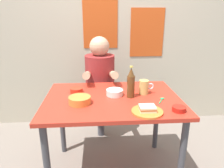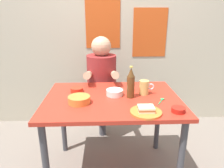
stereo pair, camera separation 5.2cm
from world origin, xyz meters
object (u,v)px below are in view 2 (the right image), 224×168
at_px(dining_table, 112,108).
at_px(stool, 102,108).
at_px(plate_orange, 146,112).
at_px(beer_mug, 144,87).
at_px(person_seated, 102,74).
at_px(beer_bottle, 131,84).
at_px(sambal_bowl_red, 178,110).
at_px(sandwich, 146,109).

height_order(dining_table, stool, dining_table).
relative_size(plate_orange, beer_mug, 1.75).
height_order(person_seated, plate_orange, person_seated).
bearing_deg(beer_mug, person_seated, 123.44).
xyz_separation_m(person_seated, beer_bottle, (0.24, -0.62, 0.09)).
bearing_deg(sambal_bowl_red, sandwich, -178.63).
bearing_deg(person_seated, beer_bottle, -68.89).
bearing_deg(dining_table, plate_orange, -52.84).
height_order(stool, sambal_bowl_red, sambal_bowl_red).
relative_size(person_seated, beer_bottle, 2.75).
xyz_separation_m(sandwich, beer_mug, (0.05, 0.36, 0.03)).
bearing_deg(beer_mug, sandwich, -98.64).
distance_m(dining_table, beer_mug, 0.32).
relative_size(person_seated, sambal_bowl_red, 7.49).
xyz_separation_m(sandwich, beer_bottle, (-0.07, 0.29, 0.09)).
relative_size(plate_orange, beer_bottle, 0.84).
height_order(plate_orange, beer_bottle, beer_bottle).
bearing_deg(sambal_bowl_red, stool, 120.50).
bearing_deg(sandwich, person_seated, 108.85).
relative_size(dining_table, person_seated, 1.53).
distance_m(person_seated, beer_mug, 0.66).
relative_size(dining_table, sandwich, 10.00).
bearing_deg(sandwich, sambal_bowl_red, 1.37).
xyz_separation_m(stool, plate_orange, (0.31, -0.92, 0.40)).
bearing_deg(plate_orange, beer_mug, 81.36).
bearing_deg(person_seated, sandwich, -71.15).
relative_size(beer_bottle, sambal_bowl_red, 2.73).
xyz_separation_m(beer_mug, beer_bottle, (-0.13, -0.07, 0.06)).
height_order(sandwich, beer_mug, beer_mug).
xyz_separation_m(plate_orange, beer_mug, (0.05, 0.36, 0.05)).
bearing_deg(person_seated, dining_table, -81.72).
relative_size(plate_orange, sambal_bowl_red, 2.29).
relative_size(sandwich, sambal_bowl_red, 1.15).
relative_size(stool, beer_bottle, 1.72).
distance_m(beer_bottle, sambal_bowl_red, 0.43).
distance_m(plate_orange, beer_mug, 0.37).
bearing_deg(person_seated, stool, 90.00).
height_order(stool, person_seated, person_seated).
xyz_separation_m(stool, sambal_bowl_red, (0.54, -0.92, 0.41)).
distance_m(stool, plate_orange, 1.05).
bearing_deg(stool, sambal_bowl_red, -59.50).
bearing_deg(beer_mug, beer_bottle, -151.85).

